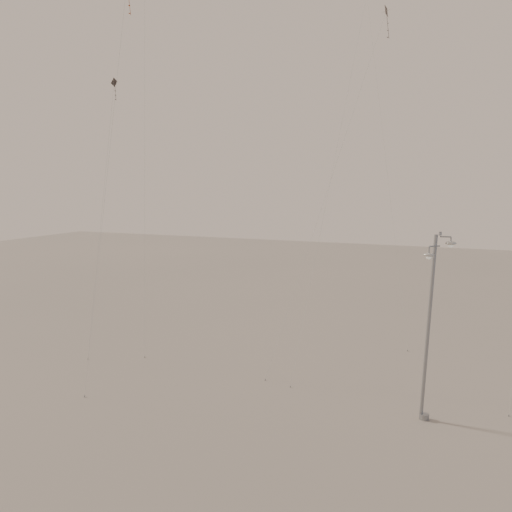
% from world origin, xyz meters
% --- Properties ---
extents(ground, '(160.00, 160.00, 0.00)m').
position_xyz_m(ground, '(0.00, 0.00, 0.00)').
color(ground, gray).
rests_on(ground, ground).
extents(street_lamp, '(1.45, 1.02, 9.49)m').
position_xyz_m(street_lamp, '(7.35, 2.85, 5.06)').
color(street_lamp, gray).
rests_on(street_lamp, ground).
extents(kite_1, '(5.36, 7.98, 22.91)m').
position_xyz_m(kite_1, '(1.63, 10.63, 16.90)').
color(kite_1, '#292322').
rests_on(kite_1, ground).
extents(kite_3, '(1.94, 3.13, 22.80)m').
position_xyz_m(kite_3, '(-9.23, 0.68, 17.00)').
color(kite_3, '#923515').
rests_on(kite_3, ground).
extents(kite_5, '(5.21, 5.99, 28.19)m').
position_xyz_m(kite_5, '(0.83, 18.61, 21.39)').
color(kite_5, '#9C4B1A').
rests_on(kite_5, ground).
extents(kite_6, '(1.01, 4.94, 19.07)m').
position_xyz_m(kite_6, '(-15.15, 7.36, 13.81)').
color(kite_6, '#292322').
rests_on(kite_6, ground).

